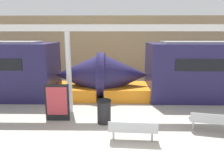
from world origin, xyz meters
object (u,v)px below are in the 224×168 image
(support_column_near, at_px, (69,73))
(poster_board, at_px, (57,103))
(trash_bin, at_px, (104,111))
(bench_far, at_px, (212,121))
(bench_near, at_px, (133,129))

(support_column_near, bearing_deg, poster_board, -105.23)
(trash_bin, bearing_deg, poster_board, 173.49)
(bench_far, relative_size, poster_board, 1.04)
(bench_near, xyz_separation_m, support_column_near, (-2.74, 2.94, 1.40))
(trash_bin, height_order, poster_board, poster_board)
(bench_far, relative_size, trash_bin, 1.65)
(bench_far, bearing_deg, bench_near, -152.32)
(poster_board, height_order, support_column_near, support_column_near)
(trash_bin, xyz_separation_m, support_column_near, (-1.67, 1.34, 1.36))
(trash_bin, distance_m, poster_board, 2.01)
(poster_board, bearing_deg, bench_near, -30.94)
(bench_near, distance_m, support_column_near, 4.25)
(bench_far, bearing_deg, trash_bin, -178.36)
(trash_bin, xyz_separation_m, poster_board, (-1.98, 0.23, 0.30))
(bench_far, bearing_deg, poster_board, -176.89)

